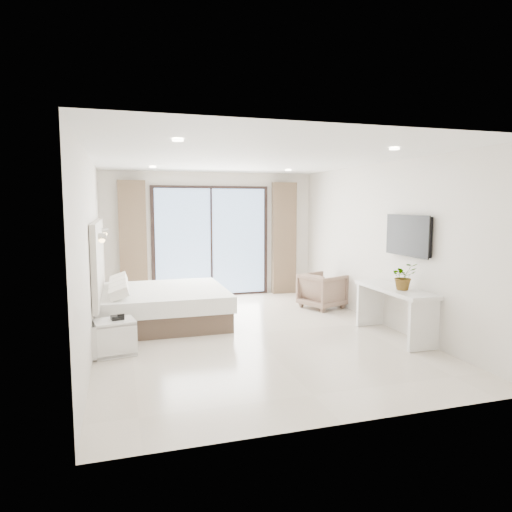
# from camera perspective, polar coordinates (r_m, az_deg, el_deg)

# --- Properties ---
(ground) EXTENTS (6.20, 6.20, 0.00)m
(ground) POSITION_cam_1_polar(r_m,az_deg,el_deg) (7.25, -0.74, -9.66)
(ground) COLOR beige
(ground) RESTS_ON ground
(room_shell) EXTENTS (4.62, 6.22, 2.72)m
(room_shell) POSITION_cam_1_polar(r_m,az_deg,el_deg) (7.74, -3.90, 3.26)
(room_shell) COLOR silver
(room_shell) RESTS_ON ground
(bed) EXTENTS (2.09, 1.99, 0.72)m
(bed) POSITION_cam_1_polar(r_m,az_deg,el_deg) (7.94, -11.69, -6.07)
(bed) COLOR brown
(bed) RESTS_ON ground
(nightstand) EXTENTS (0.58, 0.51, 0.47)m
(nightstand) POSITION_cam_1_polar(r_m,az_deg,el_deg) (6.50, -17.24, -9.68)
(nightstand) COLOR white
(nightstand) RESTS_ON ground
(phone) EXTENTS (0.19, 0.16, 0.05)m
(phone) POSITION_cam_1_polar(r_m,az_deg,el_deg) (6.44, -16.94, -7.38)
(phone) COLOR black
(phone) RESTS_ON nightstand
(console_desk) EXTENTS (0.49, 1.55, 0.77)m
(console_desk) POSITION_cam_1_polar(r_m,az_deg,el_deg) (7.23, 16.94, -5.41)
(console_desk) COLOR white
(console_desk) RESTS_ON ground
(plant) EXTENTS (0.39, 0.42, 0.31)m
(plant) POSITION_cam_1_polar(r_m,az_deg,el_deg) (7.00, 17.95, -2.78)
(plant) COLOR #33662D
(plant) RESTS_ON console_desk
(armchair) EXTENTS (0.90, 0.93, 0.75)m
(armchair) POSITION_cam_1_polar(r_m,az_deg,el_deg) (9.00, 8.32, -4.09)
(armchair) COLOR #866658
(armchair) RESTS_ON ground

